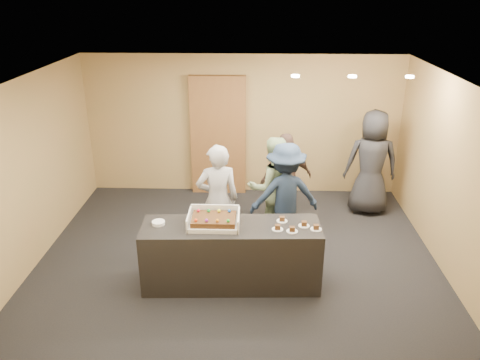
{
  "coord_description": "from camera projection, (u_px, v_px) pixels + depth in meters",
  "views": [
    {
      "loc": [
        0.25,
        -6.18,
        3.89
      ],
      "look_at": [
        0.03,
        0.0,
        1.27
      ],
      "focal_mm": 35.0,
      "sensor_mm": 36.0,
      "label": 1
    }
  ],
  "objects": [
    {
      "name": "storage_cabinet",
      "position": [
        218.0,
        136.0,
        8.99
      ],
      "size": [
        1.05,
        0.15,
        2.32
      ],
      "primitive_type": "cube",
      "color": "brown",
      "rests_on": "floor"
    },
    {
      "name": "person_dark_suit",
      "position": [
        371.0,
        163.0,
        8.27
      ],
      "size": [
        0.95,
        0.65,
        1.9
      ],
      "primitive_type": "imported",
      "rotation": [
        0.0,
        0.0,
        3.09
      ],
      "color": "#242428",
      "rests_on": "floor"
    },
    {
      "name": "person_brown_extra",
      "position": [
        286.0,
        179.0,
        7.92
      ],
      "size": [
        1.03,
        0.75,
        1.62
      ],
      "primitive_type": "imported",
      "rotation": [
        0.0,
        0.0,
        3.56
      ],
      "color": "brown",
      "rests_on": "floor"
    },
    {
      "name": "slice_e",
      "position": [
        316.0,
        228.0,
        6.12
      ],
      "size": [
        0.15,
        0.15,
        0.07
      ],
      "color": "white",
      "rests_on": "serving_counter"
    },
    {
      "name": "slice_d",
      "position": [
        304.0,
        224.0,
        6.21
      ],
      "size": [
        0.15,
        0.15,
        0.07
      ],
      "color": "white",
      "rests_on": "serving_counter"
    },
    {
      "name": "serving_counter",
      "position": [
        231.0,
        255.0,
        6.4
      ],
      "size": [
        2.43,
        0.8,
        0.9
      ],
      "primitive_type": "cube",
      "rotation": [
        0.0,
        0.0,
        0.04
      ],
      "color": "black",
      "rests_on": "floor"
    },
    {
      "name": "ceiling_spotlights",
      "position": [
        352.0,
        76.0,
        6.58
      ],
      "size": [
        1.72,
        0.12,
        0.03
      ],
      "color": "#FFEAC6",
      "rests_on": "ceiling"
    },
    {
      "name": "slice_b",
      "position": [
        282.0,
        220.0,
        6.34
      ],
      "size": [
        0.15,
        0.15,
        0.07
      ],
      "color": "white",
      "rests_on": "serving_counter"
    },
    {
      "name": "slice_c",
      "position": [
        292.0,
        230.0,
        6.07
      ],
      "size": [
        0.15,
        0.15,
        0.07
      ],
      "color": "white",
      "rests_on": "serving_counter"
    },
    {
      "name": "sheet_cake",
      "position": [
        214.0,
        219.0,
        6.19
      ],
      "size": [
        0.58,
        0.4,
        0.11
      ],
      "color": "#331D0B",
      "rests_on": "cake_box"
    },
    {
      "name": "cake_box",
      "position": [
        214.0,
        222.0,
        6.23
      ],
      "size": [
        0.68,
        0.47,
        0.2
      ],
      "color": "white",
      "rests_on": "serving_counter"
    },
    {
      "name": "person_server_grey",
      "position": [
        218.0,
        200.0,
        7.01
      ],
      "size": [
        0.71,
        0.54,
        1.75
      ],
      "primitive_type": "imported",
      "rotation": [
        0.0,
        0.0,
        3.35
      ],
      "color": "#A9A8AD",
      "rests_on": "floor"
    },
    {
      "name": "plate_stack",
      "position": [
        158.0,
        223.0,
        6.26
      ],
      "size": [
        0.17,
        0.17,
        0.04
      ],
      "primitive_type": "cylinder",
      "color": "white",
      "rests_on": "serving_counter"
    },
    {
      "name": "person_sage_man",
      "position": [
        272.0,
        187.0,
        7.54
      ],
      "size": [
        0.97,
        0.84,
        1.69
      ],
      "primitive_type": "imported",
      "rotation": [
        0.0,
        0.0,
        3.42
      ],
      "color": "#8DA779",
      "rests_on": "floor"
    },
    {
      "name": "room",
      "position": [
        238.0,
        175.0,
        6.68
      ],
      "size": [
        6.04,
        6.0,
        2.7
      ],
      "color": "black",
      "rests_on": "ground"
    },
    {
      "name": "person_navy_man",
      "position": [
        285.0,
        195.0,
        7.28
      ],
      "size": [
        1.18,
        0.81,
        1.68
      ],
      "primitive_type": "imported",
      "rotation": [
        0.0,
        0.0,
        3.32
      ],
      "color": "#1D2B42",
      "rests_on": "floor"
    },
    {
      "name": "slice_a",
      "position": [
        278.0,
        228.0,
        6.12
      ],
      "size": [
        0.15,
        0.15,
        0.07
      ],
      "color": "white",
      "rests_on": "serving_counter"
    }
  ]
}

